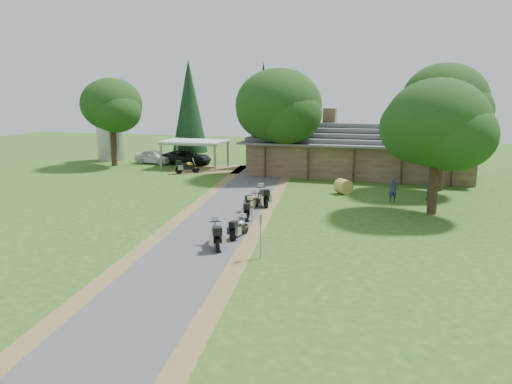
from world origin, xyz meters
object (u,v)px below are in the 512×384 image
(lodge, at_px, (359,149))
(car_white_sedan, at_px, (154,155))
(motorcycle_row_c, at_px, (249,209))
(hay_bale, at_px, (343,187))
(silo, at_px, (110,134))
(car_dark_suv, at_px, (186,154))
(motorcycle_carport_a, at_px, (187,166))
(carport, at_px, (195,154))
(motorcycle_row_d, at_px, (252,201))
(motorcycle_row_b, at_px, (239,227))
(motorcycle_row_a, at_px, (216,233))
(motorcycle_row_e, at_px, (263,195))

(lodge, bearing_deg, car_white_sedan, 177.44)
(motorcycle_row_c, relative_size, hay_bale, 1.65)
(silo, bearing_deg, lodge, -4.16)
(car_white_sedan, height_order, motorcycle_row_c, car_white_sedan)
(car_dark_suv, bearing_deg, motorcycle_carport_a, -147.38)
(carport, xyz_separation_m, motorcycle_row_c, (11.81, -18.90, -0.77))
(motorcycle_row_d, bearing_deg, motorcycle_row_b, -166.81)
(car_white_sedan, distance_m, motorcycle_row_a, 31.74)
(motorcycle_row_d, bearing_deg, hay_bale, -33.57)
(motorcycle_row_c, distance_m, motorcycle_row_e, 3.85)
(lodge, relative_size, hay_bale, 18.77)
(motorcycle_row_b, distance_m, hay_bale, 14.09)
(motorcycle_row_c, bearing_deg, car_white_sedan, 31.69)
(carport, height_order, motorcycle_row_c, carport)
(carport, height_order, hay_bale, carport)
(car_dark_suv, distance_m, motorcycle_carport_a, 6.24)
(motorcycle_row_b, bearing_deg, car_white_sedan, 45.22)
(motorcycle_row_a, height_order, motorcycle_row_b, motorcycle_row_a)
(motorcycle_row_a, distance_m, motorcycle_row_e, 9.89)
(silo, xyz_separation_m, motorcycle_row_b, (24.22, -25.55, -2.39))
(lodge, distance_m, hay_bale, 10.13)
(lodge, distance_m, car_dark_suv, 18.67)
(car_dark_suv, relative_size, motorcycle_row_d, 3.32)
(car_dark_suv, bearing_deg, hay_bale, -114.36)
(hay_bale, bearing_deg, lodge, 88.80)
(motorcycle_row_a, relative_size, motorcycle_row_b, 1.22)
(lodge, bearing_deg, motorcycle_row_a, -100.40)
(motorcycle_row_c, bearing_deg, lodge, -22.66)
(lodge, height_order, carport, lodge)
(motorcycle_row_e, bearing_deg, carport, 7.17)
(lodge, height_order, hay_bale, lodge)
(car_dark_suv, xyz_separation_m, motorcycle_row_e, (13.52, -17.08, -0.45))
(lodge, height_order, motorcycle_row_c, lodge)
(carport, height_order, motorcycle_carport_a, carport)
(motorcycle_row_e, bearing_deg, car_dark_suv, 7.88)
(car_dark_suv, relative_size, motorcycle_row_b, 3.48)
(lodge, bearing_deg, motorcycle_row_b, -99.96)
(motorcycle_row_e, bearing_deg, lodge, -48.43)
(car_white_sedan, xyz_separation_m, car_dark_suv, (3.63, 0.50, 0.21))
(motorcycle_row_d, relative_size, motorcycle_carport_a, 0.88)
(carport, relative_size, car_dark_suv, 1.07)
(motorcycle_row_e, bearing_deg, motorcycle_row_b, 156.22)
(car_white_sedan, height_order, motorcycle_row_d, car_white_sedan)
(hay_bale, bearing_deg, motorcycle_row_a, -106.06)
(car_white_sedan, bearing_deg, motorcycle_row_b, -133.06)
(carport, distance_m, hay_bale, 18.98)
(car_dark_suv, relative_size, motorcycle_carport_a, 2.92)
(motorcycle_row_e, bearing_deg, silo, 22.36)
(motorcycle_row_d, bearing_deg, carport, 36.74)
(motorcycle_row_b, xyz_separation_m, motorcycle_carport_a, (-11.81, 19.33, 0.11))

